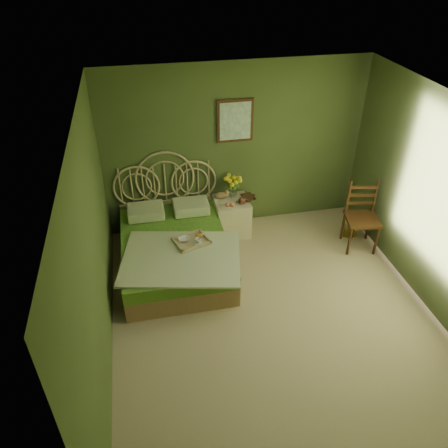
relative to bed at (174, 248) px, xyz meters
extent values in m
plane|color=#C1A88B|center=(1.10, -1.29, -0.30)|extent=(4.50, 4.50, 0.00)
plane|color=silver|center=(1.10, -1.29, 2.30)|extent=(4.50, 4.50, 0.00)
plane|color=#485B30|center=(1.10, 0.96, 1.00)|extent=(4.00, 0.00, 4.00)
plane|color=#485B30|center=(-0.90, -1.29, 1.00)|extent=(0.00, 4.50, 4.50)
plane|color=#485B30|center=(3.10, -1.29, 1.00)|extent=(0.00, 4.50, 4.50)
cube|color=#34190E|center=(1.08, 0.93, 1.45)|extent=(0.54, 0.03, 0.64)
cube|color=white|center=(1.08, 0.92, 1.45)|extent=(0.46, 0.01, 0.56)
cube|color=tan|center=(0.00, -0.06, -0.15)|extent=(1.45, 1.93, 0.29)
cube|color=#659D33|center=(0.00, -0.06, 0.09)|extent=(1.45, 1.93, 0.19)
cube|color=beige|center=(0.05, -0.50, 0.20)|extent=(1.73, 1.45, 0.03)
cube|color=beige|center=(-0.34, 0.62, 0.27)|extent=(0.53, 0.39, 0.15)
cube|color=beige|center=(0.34, 0.62, 0.27)|extent=(0.53, 0.39, 0.15)
cube|color=tan|center=(0.23, -0.20, 0.21)|extent=(0.54, 0.47, 0.04)
ellipsoid|color=#B77A38|center=(0.35, -0.11, 0.26)|extent=(0.12, 0.07, 0.05)
cube|color=beige|center=(0.98, 0.65, -0.01)|extent=(0.53, 0.53, 0.58)
cylinder|color=silver|center=(1.03, 0.77, 0.37)|extent=(0.10, 0.10, 0.18)
ellipsoid|color=tan|center=(0.83, 0.75, 0.33)|extent=(0.21, 0.11, 0.10)
sphere|color=#DD7B56|center=(0.87, 0.49, 0.32)|extent=(0.07, 0.07, 0.07)
sphere|color=#DD7B56|center=(0.95, 0.47, 0.32)|extent=(0.07, 0.07, 0.07)
cube|color=#34190E|center=(2.79, -0.13, 0.20)|extent=(0.54, 0.54, 0.04)
cylinder|color=#34190E|center=(2.59, -0.33, -0.05)|extent=(0.04, 0.04, 0.50)
cylinder|color=#34190E|center=(2.99, -0.33, -0.05)|extent=(0.04, 0.04, 0.50)
cylinder|color=#34190E|center=(2.59, 0.07, -0.05)|extent=(0.04, 0.04, 0.50)
cylinder|color=#34190E|center=(2.99, 0.07, -0.05)|extent=(0.04, 0.04, 0.50)
cube|color=#34190E|center=(2.79, 0.07, 0.47)|extent=(0.40, 0.12, 0.55)
cylinder|color=gold|center=(2.80, 0.19, -0.29)|extent=(0.25, 0.25, 0.01)
cylinder|color=gold|center=(2.80, 0.19, -0.16)|extent=(0.25, 0.25, 0.28)
cone|color=gold|center=(2.80, 0.19, 0.03)|extent=(0.25, 0.25, 0.10)
imported|color=#381E0F|center=(1.16, 0.67, 0.29)|extent=(0.21, 0.26, 0.02)
imported|color=#472819|center=(1.16, 0.67, 0.31)|extent=(0.26, 0.29, 0.02)
imported|color=white|center=(0.13, -0.15, 0.24)|extent=(0.16, 0.16, 0.04)
imported|color=white|center=(0.31, -0.26, 0.26)|extent=(0.10, 0.10, 0.08)
camera|label=1|loc=(-0.31, -4.98, 3.78)|focal=35.00mm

